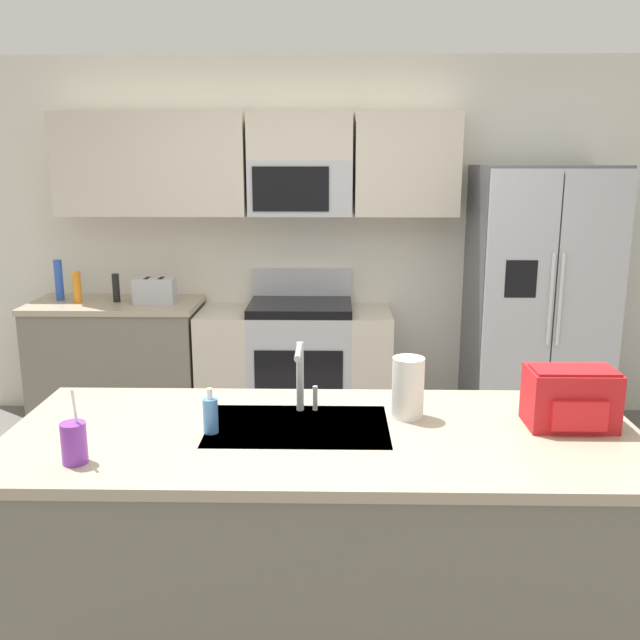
{
  "coord_description": "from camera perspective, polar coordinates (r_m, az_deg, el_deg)",
  "views": [
    {
      "loc": [
        0.09,
        -2.96,
        1.87
      ],
      "look_at": [
        0.02,
        0.6,
        1.05
      ],
      "focal_mm": 38.64,
      "sensor_mm": 36.0,
      "label": 1
    }
  ],
  "objects": [
    {
      "name": "bottle_blue",
      "position": [
        5.27,
        -20.81,
        3.11
      ],
      "size": [
        0.06,
        0.06,
        0.29
      ],
      "primitive_type": "cylinder",
      "color": "blue",
      "rests_on": "back_counter"
    },
    {
      "name": "range_oven",
      "position": [
        4.98,
        -2.04,
        -3.68
      ],
      "size": [
        1.36,
        0.61,
        1.1
      ],
      "color": "#B7BABF",
      "rests_on": "ground"
    },
    {
      "name": "bottle_orange",
      "position": [
        5.13,
        -19.47,
        2.58
      ],
      "size": [
        0.06,
        0.06,
        0.22
      ],
      "primitive_type": "cylinder",
      "color": "orange",
      "rests_on": "back_counter"
    },
    {
      "name": "refrigerator",
      "position": [
        4.99,
        17.56,
        1.44
      ],
      "size": [
        0.9,
        0.76,
        1.85
      ],
      "color": "#4C4F54",
      "rests_on": "ground"
    },
    {
      "name": "backpack",
      "position": [
        2.74,
        20.07,
        -6.0
      ],
      "size": [
        0.32,
        0.22,
        0.23
      ],
      "color": "red",
      "rests_on": "island_counter"
    },
    {
      "name": "paper_towel_roll",
      "position": [
        2.69,
        7.29,
        -5.58
      ],
      "size": [
        0.12,
        0.12,
        0.24
      ],
      "primitive_type": "cylinder",
      "color": "white",
      "rests_on": "island_counter"
    },
    {
      "name": "drink_cup_purple",
      "position": [
        2.43,
        -19.7,
        -9.53
      ],
      "size": [
        0.08,
        0.08,
        0.26
      ],
      "color": "purple",
      "rests_on": "island_counter"
    },
    {
      "name": "soap_dispenser",
      "position": [
        2.57,
        -9.06,
        -7.76
      ],
      "size": [
        0.06,
        0.06,
        0.17
      ],
      "color": "#4C8CD8",
      "rests_on": "island_counter"
    },
    {
      "name": "ground_plane",
      "position": [
        3.51,
        -0.5,
        -19.29
      ],
      "size": [
        9.0,
        9.0,
        0.0
      ],
      "primitive_type": "plane",
      "color": "#66605B",
      "rests_on": "ground"
    },
    {
      "name": "back_counter",
      "position": [
        5.21,
        -16.32,
        -3.38
      ],
      "size": [
        1.19,
        0.63,
        0.9
      ],
      "color": "slate",
      "rests_on": "ground"
    },
    {
      "name": "toaster",
      "position": [
        4.95,
        -13.52,
        2.38
      ],
      "size": [
        0.28,
        0.16,
        0.18
      ],
      "color": "#B7BABF",
      "rests_on": "back_counter"
    },
    {
      "name": "island_counter",
      "position": [
        2.78,
        0.34,
        -17.75
      ],
      "size": [
        2.35,
        0.96,
        0.9
      ],
      "color": "slate",
      "rests_on": "ground"
    },
    {
      "name": "sink_faucet",
      "position": [
        2.7,
        -1.57,
        -4.32
      ],
      "size": [
        0.08,
        0.21,
        0.28
      ],
      "color": "#B7BABF",
      "rests_on": "island_counter"
    },
    {
      "name": "pepper_mill",
      "position": [
        5.08,
        -16.54,
        2.57
      ],
      "size": [
        0.05,
        0.05,
        0.2
      ],
      "primitive_type": "cylinder",
      "color": "black",
      "rests_on": "back_counter"
    },
    {
      "name": "kitchen_wall_unit",
      "position": [
        5.07,
        -1.49,
        8.47
      ],
      "size": [
        5.2,
        0.43,
        2.6
      ],
      "color": "silver",
      "rests_on": "ground"
    }
  ]
}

